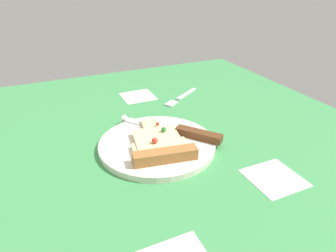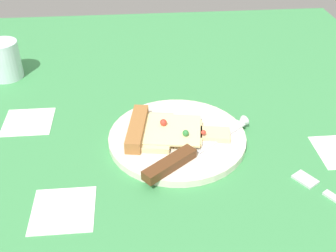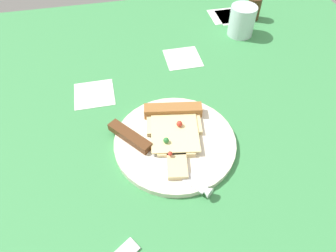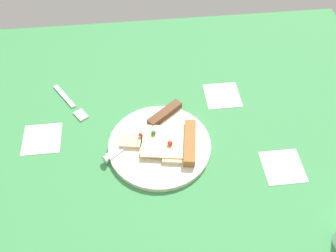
# 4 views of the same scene
# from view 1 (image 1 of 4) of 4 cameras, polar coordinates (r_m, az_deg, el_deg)

# --- Properties ---
(ground_plane) EXTENTS (1.15, 1.15, 0.03)m
(ground_plane) POSITION_cam_1_polar(r_m,az_deg,el_deg) (0.57, -6.74, -9.25)
(ground_plane) COLOR #3D8C4C
(ground_plane) RESTS_ON ground
(plate) EXTENTS (0.24, 0.24, 0.01)m
(plate) POSITION_cam_1_polar(r_m,az_deg,el_deg) (0.61, -2.13, -3.57)
(plate) COLOR silver
(plate) RESTS_ON ground_plane
(pizza_slice) EXTENTS (0.18, 0.13, 0.03)m
(pizza_slice) POSITION_cam_1_polar(r_m,az_deg,el_deg) (0.58, -1.57, -3.68)
(pizza_slice) COLOR beige
(pizza_slice) RESTS_ON plate
(knife) EXTENTS (0.20, 0.17, 0.02)m
(knife) POSITION_cam_1_polar(r_m,az_deg,el_deg) (0.64, 2.12, -0.88)
(knife) COLOR silver
(knife) RESTS_ON plate
(fork) EXTENTS (0.10, 0.14, 0.01)m
(fork) POSITION_cam_1_polar(r_m,az_deg,el_deg) (0.85, 2.42, 5.61)
(fork) COLOR silver
(fork) RESTS_ON ground_plane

